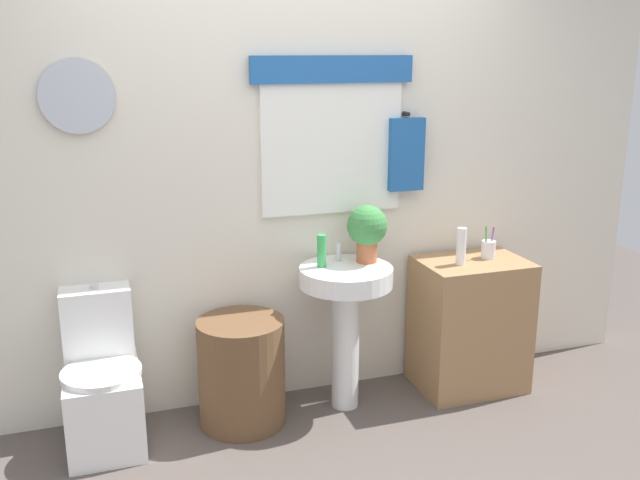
% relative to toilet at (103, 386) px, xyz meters
% --- Properties ---
extents(back_wall, '(4.40, 0.18, 2.60)m').
position_rel_toilet_xyz_m(back_wall, '(1.03, 0.26, 1.01)').
color(back_wall, silver).
rests_on(back_wall, ground_plane).
extents(toilet, '(0.38, 0.51, 0.79)m').
position_rel_toilet_xyz_m(toilet, '(0.00, 0.00, 0.00)').
color(toilet, white).
rests_on(toilet, ground_plane).
extents(laundry_hamper, '(0.45, 0.45, 0.57)m').
position_rel_toilet_xyz_m(laundry_hamper, '(0.69, -0.04, -0.01)').
color(laundry_hamper, brown).
rests_on(laundry_hamper, ground_plane).
extents(pedestal_sink, '(0.50, 0.50, 0.80)m').
position_rel_toilet_xyz_m(pedestal_sink, '(1.27, -0.04, 0.30)').
color(pedestal_sink, white).
rests_on(pedestal_sink, ground_plane).
extents(faucet, '(0.03, 0.03, 0.10)m').
position_rel_toilet_xyz_m(faucet, '(1.27, 0.08, 0.55)').
color(faucet, silver).
rests_on(faucet, pedestal_sink).
extents(wooden_cabinet, '(0.60, 0.44, 0.77)m').
position_rel_toilet_xyz_m(wooden_cabinet, '(2.03, -0.04, 0.09)').
color(wooden_cabinet, '#9E754C').
rests_on(wooden_cabinet, ground_plane).
extents(soap_bottle, '(0.05, 0.05, 0.17)m').
position_rel_toilet_xyz_m(soap_bottle, '(1.15, 0.01, 0.59)').
color(soap_bottle, green).
rests_on(soap_bottle, pedestal_sink).
extents(potted_plant, '(0.22, 0.22, 0.31)m').
position_rel_toilet_xyz_m(potted_plant, '(1.41, 0.02, 0.69)').
color(potted_plant, '#AD5B38').
rests_on(potted_plant, pedestal_sink).
extents(lotion_bottle, '(0.05, 0.05, 0.21)m').
position_rel_toilet_xyz_m(lotion_bottle, '(1.93, -0.08, 0.57)').
color(lotion_bottle, white).
rests_on(lotion_bottle, wooden_cabinet).
extents(toothbrush_cup, '(0.08, 0.08, 0.19)m').
position_rel_toilet_xyz_m(toothbrush_cup, '(2.14, -0.02, 0.52)').
color(toothbrush_cup, silver).
rests_on(toothbrush_cup, wooden_cabinet).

